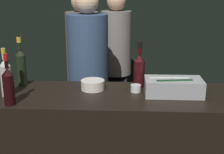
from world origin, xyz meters
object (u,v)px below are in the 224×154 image
ice_bin_with_bottles (173,86)px  person_grey_polo (88,75)px  bowl_white (93,85)px  person_in_hoodie (83,64)px  red_wine_bottle_tall (8,85)px  person_blond_tee (116,59)px  candle_votive (136,88)px  champagne_bottle (21,66)px  rose_wine_bottle (6,76)px  red_wine_bottle_black_foil (139,69)px

ice_bin_with_bottles → person_grey_polo: person_grey_polo is taller
ice_bin_with_bottles → bowl_white: ice_bin_with_bottles is taller
person_in_hoodie → red_wine_bottle_tall: bearing=40.5°
bowl_white → person_blond_tee: size_ratio=0.10×
ice_bin_with_bottles → person_grey_polo: size_ratio=0.23×
person_blond_tee → person_grey_polo: bearing=-90.9°
candle_votive → red_wine_bottle_tall: red_wine_bottle_tall is taller
person_grey_polo → champagne_bottle: bearing=59.2°
candle_votive → person_blond_tee: person_blond_tee is taller
rose_wine_bottle → champagne_bottle: (0.03, 0.24, 0.02)m
bowl_white → person_in_hoodie: person_in_hoodie is taller
bowl_white → red_wine_bottle_black_foil: (0.34, 0.08, 0.10)m
champagne_bottle → person_blond_tee: 1.44m
person_in_hoodie → red_wine_bottle_black_foil: bearing=83.0°
ice_bin_with_bottles → person_grey_polo: (-0.68, 0.67, -0.12)m
ice_bin_with_bottles → red_wine_bottle_black_foil: bearing=144.2°
person_in_hoodie → bowl_white: bearing=64.3°
person_in_hoodie → person_grey_polo: size_ratio=0.99×
ice_bin_with_bottles → rose_wine_bottle: size_ratio=1.18×
ice_bin_with_bottles → red_wine_bottle_black_foil: size_ratio=1.15×
red_wine_bottle_tall → candle_votive: bearing=19.8°
person_blond_tee → red_wine_bottle_tall: bearing=-94.5°
ice_bin_with_bottles → person_blond_tee: (-0.45, 1.42, -0.14)m
red_wine_bottle_black_foil → person_grey_polo: bearing=132.1°
bowl_white → person_in_hoodie: (-0.22, 1.03, -0.10)m
rose_wine_bottle → person_grey_polo: size_ratio=0.19×
ice_bin_with_bottles → bowl_white: 0.59m
person_blond_tee → rose_wine_bottle: bearing=-99.2°
candle_votive → person_blond_tee: bearing=98.1°
ice_bin_with_bottles → red_wine_bottle_black_foil: 0.30m
rose_wine_bottle → person_in_hoodie: (0.36, 1.19, -0.20)m
bowl_white → person_blond_tee: person_blond_tee is taller
champagne_bottle → person_in_hoodie: bearing=70.5°
champagne_bottle → person_grey_polo: (0.45, 0.50, -0.22)m
candle_votive → red_wine_bottle_black_foil: bearing=77.2°
rose_wine_bottle → person_in_hoodie: bearing=73.0°
candle_votive → champagne_bottle: bearing=172.4°
candle_votive → red_wine_bottle_black_foil: (0.03, 0.12, 0.11)m
ice_bin_with_bottles → red_wine_bottle_tall: (-1.08, -0.25, 0.07)m
candle_votive → red_wine_bottle_tall: bearing=-160.2°
bowl_white → champagne_bottle: 0.58m
red_wine_bottle_black_foil → person_grey_polo: 0.70m
champagne_bottle → candle_votive: bearing=-7.6°
person_in_hoodie → person_blond_tee: size_ratio=1.01×
candle_votive → person_grey_polo: 0.75m
bowl_white → champagne_bottle: (-0.56, 0.08, 0.12)m
person_blond_tee → bowl_white: bearing=-79.2°
candle_votive → red_wine_bottle_black_foil: 0.17m
ice_bin_with_bottles → champagne_bottle: champagne_bottle is taller
red_wine_bottle_black_foil → red_wine_bottle_tall: bearing=-153.9°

